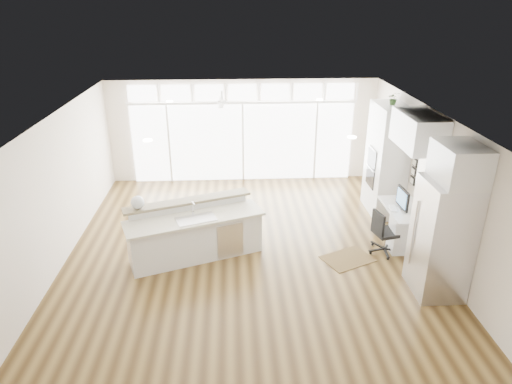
{
  "coord_description": "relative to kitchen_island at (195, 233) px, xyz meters",
  "views": [
    {
      "loc": [
        -0.27,
        -7.71,
        4.65
      ],
      "look_at": [
        0.17,
        0.6,
        1.05
      ],
      "focal_mm": 32.0,
      "sensor_mm": 36.0,
      "label": 1
    }
  ],
  "objects": [
    {
      "name": "fishbowl",
      "position": [
        -1.03,
        0.05,
        0.64
      ],
      "size": [
        0.31,
        0.31,
        0.25
      ],
      "primitive_type": "sphere",
      "rotation": [
        0.0,
        0.0,
        0.3
      ],
      "color": "silver",
      "rests_on": "kitchen_island"
    },
    {
      "name": "transom_row",
      "position": [
        1.01,
        3.99,
        1.87
      ],
      "size": [
        5.9,
        0.06,
        0.4
      ],
      "primitive_type": "cube",
      "color": "white",
      "rests_on": "wall_back"
    },
    {
      "name": "recessed_lights",
      "position": [
        1.01,
        0.25,
        2.17
      ],
      "size": [
        3.4,
        3.0,
        0.02
      ],
      "primitive_type": "cube",
      "color": "white",
      "rests_on": "ceiling"
    },
    {
      "name": "glass_wall",
      "position": [
        1.01,
        3.99,
        0.54
      ],
      "size": [
        5.8,
        0.06,
        2.08
      ],
      "primitive_type": "cube",
      "color": "white",
      "rests_on": "wall_back"
    },
    {
      "name": "rug",
      "position": [
        2.9,
        -0.26,
        -0.51
      ],
      "size": [
        1.1,
        0.98,
        0.01
      ],
      "primitive_type": "cube",
      "rotation": [
        0.0,
        0.0,
        0.44
      ],
      "color": "#332310",
      "rests_on": "floor"
    },
    {
      "name": "potted_plant",
      "position": [
        4.18,
        1.85,
        2.09
      ],
      "size": [
        0.28,
        0.3,
        0.21
      ],
      "primitive_type": "imported",
      "rotation": [
        0.0,
        0.0,
        -0.16
      ],
      "color": "#2E5022",
      "rests_on": "oven_cabinet"
    },
    {
      "name": "oven_cabinet",
      "position": [
        4.18,
        1.85,
        0.74
      ],
      "size": [
        0.64,
        1.2,
        2.5
      ],
      "primitive_type": "cube",
      "color": "silver",
      "rests_on": "floor"
    },
    {
      "name": "office_chair",
      "position": [
        3.68,
        -0.03,
        -0.07
      ],
      "size": [
        0.55,
        0.52,
        0.88
      ],
      "primitive_type": "cube",
      "rotation": [
        0.0,
        0.0,
        0.24
      ],
      "color": "black",
      "rests_on": "floor"
    },
    {
      "name": "wall_front",
      "position": [
        1.01,
        -3.95,
        0.84
      ],
      "size": [
        7.0,
        0.04,
        2.7
      ],
      "primitive_type": "cube",
      "color": "beige",
      "rests_on": "floor"
    },
    {
      "name": "desk_nook",
      "position": [
        4.14,
        0.35,
        -0.13
      ],
      "size": [
        0.72,
        1.3,
        0.76
      ],
      "primitive_type": "cube",
      "color": "silver",
      "rests_on": "floor"
    },
    {
      "name": "keyboard",
      "position": [
        3.89,
        0.35,
        0.25
      ],
      "size": [
        0.17,
        0.34,
        0.02
      ],
      "primitive_type": "cube",
      "rotation": [
        0.0,
        0.0,
        -0.16
      ],
      "color": "white",
      "rests_on": "desk_nook"
    },
    {
      "name": "wall_left",
      "position": [
        -2.49,
        0.05,
        0.84
      ],
      "size": [
        0.04,
        8.0,
        2.7
      ],
      "primitive_type": "cube",
      "color": "beige",
      "rests_on": "floor"
    },
    {
      "name": "framed_photos",
      "position": [
        4.47,
        0.97,
        0.89
      ],
      "size": [
        0.06,
        0.22,
        0.8
      ],
      "primitive_type": "cube",
      "color": "black",
      "rests_on": "wall_right"
    },
    {
      "name": "wall_back",
      "position": [
        1.01,
        4.05,
        0.84
      ],
      "size": [
        7.0,
        0.04,
        2.7
      ],
      "primitive_type": "cube",
      "color": "beige",
      "rests_on": "floor"
    },
    {
      "name": "upper_cabinets",
      "position": [
        4.18,
        0.35,
        1.84
      ],
      "size": [
        0.64,
        1.3,
        0.64
      ],
      "primitive_type": "cube",
      "color": "silver",
      "rests_on": "wall_right"
    },
    {
      "name": "ceiling_fan",
      "position": [
        0.51,
        2.85,
        1.97
      ],
      "size": [
        1.16,
        1.16,
        0.32
      ],
      "primitive_type": "cube",
      "color": "white",
      "rests_on": "ceiling"
    },
    {
      "name": "wall_right",
      "position": [
        4.51,
        0.05,
        0.84
      ],
      "size": [
        0.04,
        8.0,
        2.7
      ],
      "primitive_type": "cube",
      "color": "beige",
      "rests_on": "floor"
    },
    {
      "name": "kitchen_island",
      "position": [
        0.0,
        0.0,
        0.0
      ],
      "size": [
        2.77,
        1.81,
        1.03
      ],
      "primitive_type": "cube",
      "rotation": [
        0.0,
        0.0,
        0.35
      ],
      "color": "silver",
      "rests_on": "floor"
    },
    {
      "name": "desk_window",
      "position": [
        4.47,
        0.35,
        1.04
      ],
      "size": [
        0.04,
        0.85,
        0.85
      ],
      "primitive_type": "cube",
      "color": "silver",
      "rests_on": "wall_right"
    },
    {
      "name": "refrigerator",
      "position": [
        4.12,
        -1.3,
        0.49
      ],
      "size": [
        0.76,
        0.9,
        2.0
      ],
      "primitive_type": "cube",
      "color": "silver",
      "rests_on": "floor"
    },
    {
      "name": "ceiling",
      "position": [
        1.01,
        0.05,
        2.19
      ],
      "size": [
        7.0,
        8.0,
        0.02
      ],
      "primitive_type": "cube",
      "color": "white",
      "rests_on": "wall_back"
    },
    {
      "name": "monitor",
      "position": [
        4.06,
        0.35,
        0.47
      ],
      "size": [
        0.11,
        0.53,
        0.44
      ],
      "primitive_type": "cube",
      "rotation": [
        0.0,
        0.0,
        0.04
      ],
      "color": "black",
      "rests_on": "desk_nook"
    },
    {
      "name": "floor",
      "position": [
        1.01,
        0.05,
        -0.52
      ],
      "size": [
        7.0,
        8.0,
        0.02
      ],
      "primitive_type": "cube",
      "color": "#3E2B13",
      "rests_on": "ground"
    },
    {
      "name": "fridge_cabinet",
      "position": [
        4.18,
        -1.3,
        1.79
      ],
      "size": [
        0.64,
        0.9,
        0.6
      ],
      "primitive_type": "cube",
      "color": "silver",
      "rests_on": "wall_right"
    }
  ]
}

